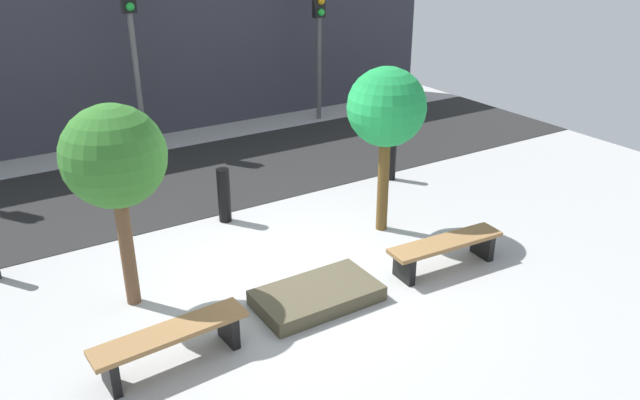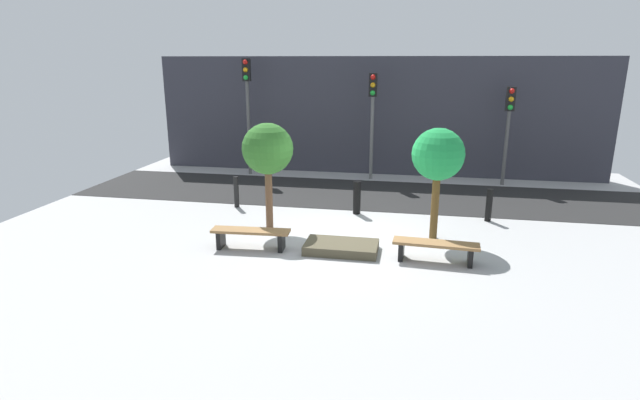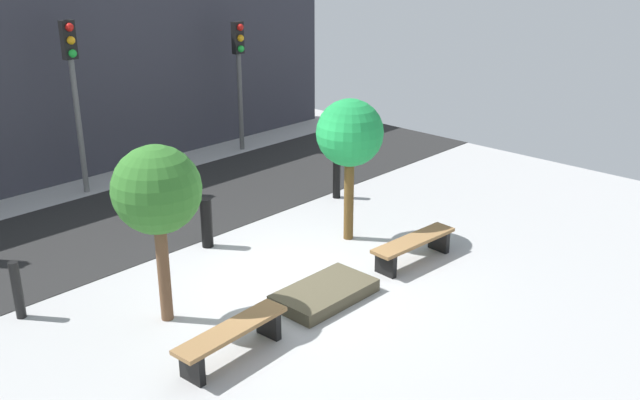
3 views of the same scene
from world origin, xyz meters
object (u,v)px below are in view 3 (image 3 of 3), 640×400
at_px(tree_behind_right_bench, 350,135).
at_px(traffic_light_mid_east, 239,62).
at_px(planter_bed, 325,293).
at_px(bollard_center, 337,178).
at_px(bench_right, 414,245).
at_px(bollard_far_left, 17,290).
at_px(traffic_light_mid_west, 73,76).
at_px(bollard_left, 207,223).
at_px(tree_behind_left_bench, 157,192).
at_px(bench_left, 232,336).

height_order(tree_behind_right_bench, traffic_light_mid_east, traffic_light_mid_east).
relative_size(tree_behind_right_bench, traffic_light_mid_east, 0.80).
bearing_deg(planter_bed, bollard_center, 39.72).
relative_size(bench_right, traffic_light_mid_east, 0.55).
relative_size(tree_behind_right_bench, bollard_far_left, 2.92).
distance_m(traffic_light_mid_west, traffic_light_mid_east, 4.47).
xyz_separation_m(tree_behind_right_bench, traffic_light_mid_west, (-2.01, 5.80, 0.54)).
height_order(bollard_far_left, bollard_left, bollard_left).
distance_m(bollard_far_left, bollard_center, 6.92).
bearing_deg(tree_behind_left_bench, bollard_left, 38.51).
relative_size(planter_bed, bollard_center, 1.85).
distance_m(planter_bed, tree_behind_left_bench, 3.03).
height_order(planter_bed, bollard_far_left, bollard_far_left).
relative_size(planter_bed, traffic_light_mid_west, 0.44).
height_order(planter_bed, traffic_light_mid_east, traffic_light_mid_east).
bearing_deg(planter_bed, traffic_light_mid_east, 57.77).
xyz_separation_m(tree_behind_right_bench, bollard_far_left, (-5.47, 1.60, -1.53)).
xyz_separation_m(planter_bed, bollard_center, (3.46, 2.87, 0.33)).
xyz_separation_m(bench_left, planter_bed, (2.01, 0.20, -0.22)).
bearing_deg(tree_behind_left_bench, planter_bed, -32.37).
bearing_deg(bench_right, bollard_far_left, 154.21).
bearing_deg(bench_right, tree_behind_left_bench, 163.41).
distance_m(bench_left, bollard_center, 6.28).
relative_size(tree_behind_right_bench, bollard_center, 3.03).
bearing_deg(bollard_center, bench_right, -115.24).
bearing_deg(bollard_left, traffic_light_mid_east, 43.29).
xyz_separation_m(bench_right, bollard_far_left, (-5.47, 3.07, 0.13)).
xyz_separation_m(tree_behind_right_bench, traffic_light_mid_east, (2.45, 5.80, 0.28)).
height_order(bench_right, traffic_light_mid_west, traffic_light_mid_west).
distance_m(bollard_center, traffic_light_mid_west, 5.83).
distance_m(planter_bed, bollard_center, 4.51).
height_order(bench_left, bollard_far_left, bollard_far_left).
xyz_separation_m(bollard_left, traffic_light_mid_east, (4.46, 4.20, 1.80)).
xyz_separation_m(tree_behind_right_bench, bollard_center, (1.45, 1.60, -1.55)).
xyz_separation_m(tree_behind_left_bench, bollard_left, (2.01, 1.60, -1.52)).
distance_m(bench_left, tree_behind_left_bench, 2.22).
xyz_separation_m(bench_right, traffic_light_mid_west, (-2.01, 7.28, 2.21)).
relative_size(bench_right, bollard_center, 2.07).
relative_size(tree_behind_left_bench, traffic_light_mid_west, 0.72).
bearing_deg(traffic_light_mid_east, bollard_far_left, -152.06).
height_order(tree_behind_right_bench, bollard_far_left, tree_behind_right_bench).
height_order(bench_left, planter_bed, bench_left).
bearing_deg(bench_right, bollard_left, 126.73).
relative_size(bench_right, bollard_left, 1.96).
bearing_deg(bollard_center, bollard_left, 180.00).
bearing_deg(planter_bed, bench_left, -174.32).
bearing_deg(traffic_light_mid_east, bench_left, -131.65).
relative_size(tree_behind_left_bench, bollard_center, 3.05).
height_order(bench_right, traffic_light_mid_east, traffic_light_mid_east).
height_order(planter_bed, bollard_left, bollard_left).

